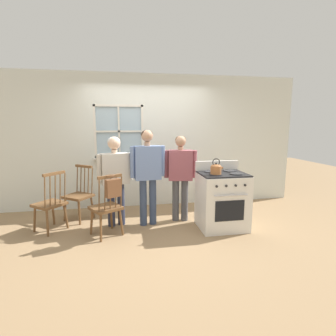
{
  "coord_description": "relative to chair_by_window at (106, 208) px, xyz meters",
  "views": [
    {
      "loc": [
        -0.53,
        -4.0,
        1.71
      ],
      "look_at": [
        0.21,
        0.14,
        1.0
      ],
      "focal_mm": 28.0,
      "sensor_mm": 36.0,
      "label": 1
    }
  ],
  "objects": [
    {
      "name": "wall_back",
      "position": [
        0.81,
        1.45,
        0.9
      ],
      "size": [
        6.4,
        0.16,
        2.7
      ],
      "color": "silver",
      "rests_on": "ground_plane"
    },
    {
      "name": "chair_by_window",
      "position": [
        0.0,
        0.0,
        0.0
      ],
      "size": [
        0.56,
        0.56,
        0.98
      ],
      "rotation": [
        0.0,
        0.0,
        -2.62
      ],
      "color": "brown",
      "rests_on": "ground_plane"
    },
    {
      "name": "stove",
      "position": [
        1.86,
        -0.01,
        0.03
      ],
      "size": [
        0.76,
        0.68,
        1.08
      ],
      "color": "white",
      "rests_on": "ground_plane"
    },
    {
      "name": "ground_plane",
      "position": [
        0.78,
        0.05,
        -0.44
      ],
      "size": [
        16.0,
        16.0,
        0.0
      ],
      "primitive_type": "plane",
      "color": "#937551"
    },
    {
      "name": "person_teen_center",
      "position": [
        0.67,
        0.34,
        0.53
      ],
      "size": [
        0.59,
        0.26,
        1.61
      ],
      "rotation": [
        0.0,
        0.0,
        0.11
      ],
      "color": "#384766",
      "rests_on": "ground_plane"
    },
    {
      "name": "person_adult_right",
      "position": [
        1.25,
        0.43,
        0.46
      ],
      "size": [
        0.57,
        0.27,
        1.51
      ],
      "rotation": [
        0.0,
        0.0,
        -0.16
      ],
      "color": "#4C4C51",
      "rests_on": "ground_plane"
    },
    {
      "name": "kettle",
      "position": [
        1.69,
        -0.14,
        0.58
      ],
      "size": [
        0.21,
        0.17,
        0.25
      ],
      "color": "#A86638",
      "rests_on": "stove"
    },
    {
      "name": "chair_near_wall",
      "position": [
        -0.52,
        0.79,
        0.0
      ],
      "size": [
        0.58,
        0.57,
        0.98
      ],
      "rotation": [
        0.0,
        0.0,
        -0.64
      ],
      "color": "brown",
      "rests_on": "ground_plane"
    },
    {
      "name": "chair_center_cluster",
      "position": [
        -0.9,
        0.35,
        0.0
      ],
      "size": [
        0.58,
        0.58,
        0.98
      ],
      "rotation": [
        0.0,
        0.0,
        -2.27
      ],
      "color": "brown",
      "rests_on": "ground_plane"
    },
    {
      "name": "potted_plant",
      "position": [
        0.12,
        1.36,
        0.67
      ],
      "size": [
        0.12,
        0.12,
        0.26
      ],
      "color": "#42474C",
      "rests_on": "wall_back"
    },
    {
      "name": "person_elderly_left",
      "position": [
        0.14,
        0.4,
        0.48
      ],
      "size": [
        0.6,
        0.32,
        1.51
      ],
      "rotation": [
        0.0,
        0.0,
        0.25
      ],
      "color": "#2D3347",
      "rests_on": "ground_plane"
    },
    {
      "name": "handbag",
      "position": [
        0.12,
        -0.2,
        0.36
      ],
      "size": [
        0.24,
        0.25,
        0.31
      ],
      "color": "brown",
      "rests_on": "chair_by_window"
    }
  ]
}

